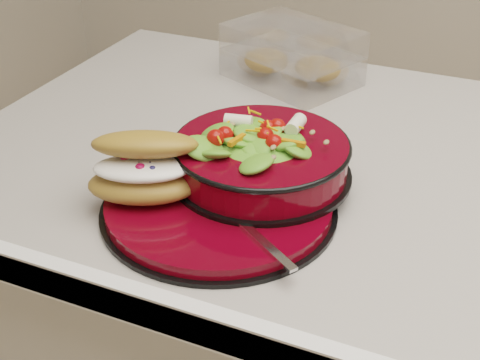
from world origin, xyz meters
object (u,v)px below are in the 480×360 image
at_px(croissant, 144,168).
at_px(fork, 253,233).
at_px(salad_bowl, 261,152).
at_px(dinner_plate, 219,205).
at_px(pastry_box, 292,56).

relative_size(croissant, fork, 1.17).
bearing_deg(salad_bowl, croissant, -138.43).
xyz_separation_m(dinner_plate, croissant, (-0.09, -0.03, 0.05)).
distance_m(salad_bowl, fork, 0.13).
bearing_deg(pastry_box, salad_bowl, -52.77).
distance_m(croissant, fork, 0.16).
bearing_deg(dinner_plate, croissant, -161.38).
bearing_deg(pastry_box, croissant, -69.56).
xyz_separation_m(salad_bowl, croissant, (-0.11, -0.10, 0.00)).
height_order(croissant, fork, croissant).
bearing_deg(fork, dinner_plate, 86.55).
height_order(dinner_plate, croissant, croissant).
height_order(salad_bowl, croissant, salad_bowl).
bearing_deg(dinner_plate, salad_bowl, 69.32).
xyz_separation_m(croissant, pastry_box, (0.02, 0.46, -0.01)).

